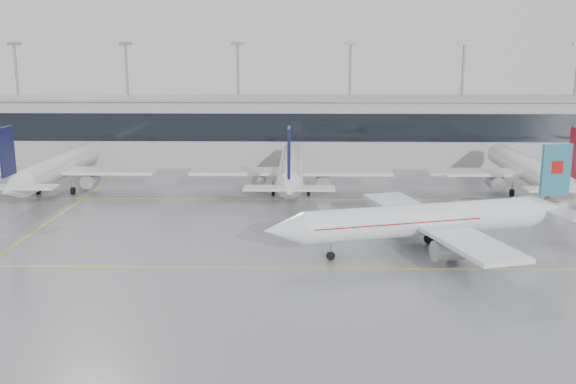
{
  "coord_description": "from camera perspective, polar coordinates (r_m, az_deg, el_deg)",
  "views": [
    {
      "loc": [
        1.49,
        -59.79,
        20.72
      ],
      "look_at": [
        0.0,
        12.0,
        5.0
      ],
      "focal_mm": 40.0,
      "sensor_mm": 36.0,
      "label": 1
    }
  ],
  "objects": [
    {
      "name": "parked_jet_d",
      "position": [
        100.75,
        20.61,
        1.83
      ],
      "size": [
        29.64,
        36.96,
        11.72
      ],
      "rotation": [
        0.0,
        0.0,
        1.57
      ],
      "color": "silver",
      "rests_on": "ground"
    },
    {
      "name": "terminal_roof",
      "position": [
        122.1,
        0.49,
        8.35
      ],
      "size": [
        182.0,
        16.0,
        0.4
      ],
      "primitive_type": "cube",
      "color": "gray",
      "rests_on": "ground"
    },
    {
      "name": "terminal_glass",
      "position": [
        115.02,
        0.44,
        5.75
      ],
      "size": [
        180.0,
        0.2,
        5.0
      ],
      "primitive_type": "cube",
      "color": "black",
      "rests_on": "ground"
    },
    {
      "name": "parked_jet_c",
      "position": [
        95.03,
        0.27,
        2.04
      ],
      "size": [
        29.64,
        36.96,
        11.72
      ],
      "rotation": [
        0.0,
        0.0,
        1.57
      ],
      "color": "silver",
      "rests_on": "ground"
    },
    {
      "name": "taxi_line_main",
      "position": [
        63.3,
        -0.23,
        -6.75
      ],
      "size": [
        120.0,
        0.25,
        0.01
      ],
      "primitive_type": "cube",
      "color": "yellow",
      "rests_on": "ground"
    },
    {
      "name": "light_masts",
      "position": [
        128.02,
        0.53,
        9.05
      ],
      "size": [
        156.4,
        1.0,
        22.6
      ],
      "color": "gray",
      "rests_on": "ground"
    },
    {
      "name": "parked_jet_b",
      "position": [
        101.78,
        -19.85,
        1.99
      ],
      "size": [
        29.64,
        36.96,
        11.72
      ],
      "rotation": [
        0.0,
        0.0,
        1.57
      ],
      "color": "silver",
      "rests_on": "ground"
    },
    {
      "name": "taxi_line_north",
      "position": [
        92.17,
        0.23,
        -0.64
      ],
      "size": [
        120.0,
        0.25,
        0.01
      ],
      "primitive_type": "cube",
      "color": "yellow",
      "rests_on": "ground"
    },
    {
      "name": "ground",
      "position": [
        63.3,
        -0.23,
        -6.76
      ],
      "size": [
        320.0,
        320.0,
        0.0
      ],
      "primitive_type": "plane",
      "color": "gray",
      "rests_on": "ground"
    },
    {
      "name": "air_canada_jet",
      "position": [
        69.0,
        12.63,
        -2.44
      ],
      "size": [
        34.78,
        28.06,
        10.97
      ],
      "rotation": [
        0.0,
        0.0,
        3.42
      ],
      "color": "white",
      "rests_on": "ground"
    },
    {
      "name": "terminal",
      "position": [
        122.69,
        0.49,
        5.46
      ],
      "size": [
        180.0,
        15.0,
        12.0
      ],
      "primitive_type": "cube",
      "color": "#9E9EA2",
      "rests_on": "ground"
    },
    {
      "name": "taxi_line_cross",
      "position": [
        83.76,
        -20.96,
        -2.81
      ],
      "size": [
        0.25,
        60.0,
        0.01
      ],
      "primitive_type": "cube",
      "color": "yellow",
      "rests_on": "ground"
    }
  ]
}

